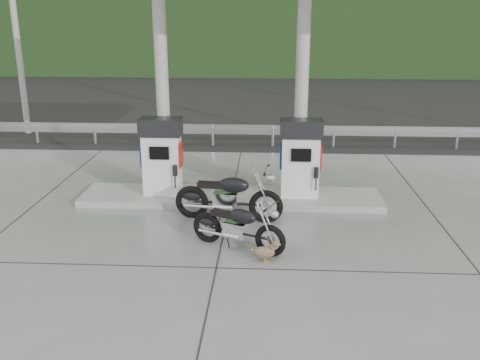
# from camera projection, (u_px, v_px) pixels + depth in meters

# --- Properties ---
(ground) EXTENTS (160.00, 160.00, 0.00)m
(ground) POSITION_uv_depth(u_px,v_px,m) (222.00, 245.00, 10.24)
(ground) COLOR black
(ground) RESTS_ON ground
(forecourt_apron) EXTENTS (18.00, 14.00, 0.02)m
(forecourt_apron) POSITION_uv_depth(u_px,v_px,m) (221.00, 245.00, 10.23)
(forecourt_apron) COLOR slate
(forecourt_apron) RESTS_ON ground
(pump_island) EXTENTS (7.00, 1.40, 0.15)m
(pump_island) POSITION_uv_depth(u_px,v_px,m) (231.00, 197.00, 12.59)
(pump_island) COLOR #9B9990
(pump_island) RESTS_ON forecourt_apron
(gas_pump_left) EXTENTS (0.95, 0.55, 1.80)m
(gas_pump_left) POSITION_uv_depth(u_px,v_px,m) (162.00, 156.00, 12.38)
(gas_pump_left) COLOR white
(gas_pump_left) RESTS_ON pump_island
(gas_pump_right) EXTENTS (0.95, 0.55, 1.80)m
(gas_pump_right) POSITION_uv_depth(u_px,v_px,m) (300.00, 158.00, 12.21)
(gas_pump_right) COLOR white
(gas_pump_right) RESTS_ON pump_island
(canopy_column_left) EXTENTS (0.30, 0.30, 5.00)m
(canopy_column_left) POSITION_uv_depth(u_px,v_px,m) (162.00, 85.00, 12.28)
(canopy_column_left) COLOR silver
(canopy_column_left) RESTS_ON pump_island
(canopy_column_right) EXTENTS (0.30, 0.30, 5.00)m
(canopy_column_right) POSITION_uv_depth(u_px,v_px,m) (302.00, 86.00, 12.11)
(canopy_column_right) COLOR silver
(canopy_column_right) RESTS_ON pump_island
(guardrail) EXTENTS (26.00, 0.16, 1.42)m
(guardrail) POSITION_uv_depth(u_px,v_px,m) (243.00, 125.00, 17.64)
(guardrail) COLOR #999BA1
(guardrail) RESTS_ON ground
(road) EXTENTS (60.00, 7.00, 0.01)m
(road) POSITION_uv_depth(u_px,v_px,m) (247.00, 125.00, 21.19)
(road) COLOR black
(road) RESTS_ON ground
(utility_pole_a) EXTENTS (0.22, 0.22, 8.00)m
(utility_pole_a) POSITION_uv_depth(u_px,v_px,m) (15.00, 20.00, 18.50)
(utility_pole_a) COLOR #9A9A95
(utility_pole_a) RESTS_ON ground
(utility_pole_b) EXTENTS (0.22, 0.22, 8.00)m
(utility_pole_b) POSITION_uv_depth(u_px,v_px,m) (304.00, 20.00, 17.98)
(utility_pole_b) COLOR #9A9A95
(utility_pole_b) RESTS_ON ground
(tree_band) EXTENTS (80.00, 6.00, 6.00)m
(tree_band) POSITION_uv_depth(u_px,v_px,m) (258.00, 31.00, 37.90)
(tree_band) COLOR black
(tree_band) RESTS_ON ground
(forested_hills) EXTENTS (100.00, 40.00, 140.00)m
(forested_hills) POSITION_uv_depth(u_px,v_px,m) (264.00, 47.00, 67.38)
(forested_hills) COLOR black
(forested_hills) RESTS_ON ground
(motorcycle_left) EXTENTS (1.89, 1.28, 0.86)m
(motorcycle_left) POSITION_uv_depth(u_px,v_px,m) (238.00, 227.00, 9.92)
(motorcycle_left) COLOR black
(motorcycle_left) RESTS_ON forecourt_apron
(motorcycle_right) EXTENTS (2.24, 0.94, 1.03)m
(motorcycle_right) POSITION_uv_depth(u_px,v_px,m) (228.00, 197.00, 11.27)
(motorcycle_right) COLOR black
(motorcycle_right) RESTS_ON forecourt_apron
(duck) EXTENTS (0.49, 0.15, 0.35)m
(duck) POSITION_uv_depth(u_px,v_px,m) (264.00, 253.00, 9.47)
(duck) COLOR brown
(duck) RESTS_ON forecourt_apron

